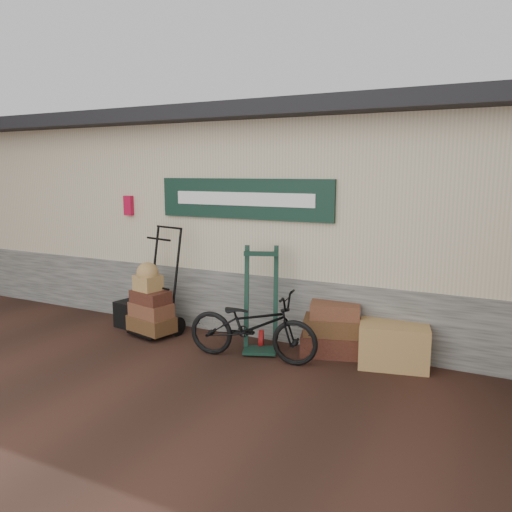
{
  "coord_description": "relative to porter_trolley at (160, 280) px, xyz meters",
  "views": [
    {
      "loc": [
        2.9,
        -5.06,
        2.33
      ],
      "look_at": [
        -0.07,
        0.9,
        1.19
      ],
      "focal_mm": 35.0,
      "sensor_mm": 36.0,
      "label": 1
    }
  ],
  "objects": [
    {
      "name": "ground",
      "position": [
        1.45,
        -0.57,
        -0.79
      ],
      "size": [
        80.0,
        80.0,
        0.0
      ],
      "primitive_type": "plane",
      "color": "black",
      "rests_on": "ground"
    },
    {
      "name": "wicker_hamper",
      "position": [
        3.27,
        0.23,
        -0.52
      ],
      "size": [
        0.9,
        0.68,
        0.52
      ],
      "primitive_type": "cube",
      "rotation": [
        0.0,
        0.0,
        0.21
      ],
      "color": "olive",
      "rests_on": "ground"
    },
    {
      "name": "porter_trolley",
      "position": [
        0.0,
        0.0,
        0.0
      ],
      "size": [
        0.9,
        0.75,
        1.57
      ],
      "primitive_type": null,
      "rotation": [
        0.0,
        0.0,
        -0.23
      ],
      "color": "black",
      "rests_on": "ground"
    },
    {
      "name": "black_trunk",
      "position": [
        -0.59,
        0.02,
        -0.59
      ],
      "size": [
        0.44,
        0.39,
        0.39
      ],
      "primitive_type": "cube",
      "rotation": [
        0.0,
        0.0,
        -0.16
      ],
      "color": "black",
      "rests_on": "ground"
    },
    {
      "name": "suitcase_stack",
      "position": [
        2.49,
        0.28,
        -0.44
      ],
      "size": [
        0.88,
        0.68,
        0.68
      ],
      "primitive_type": null,
      "rotation": [
        0.0,
        0.0,
        0.27
      ],
      "color": "#391A12",
      "rests_on": "ground"
    },
    {
      "name": "green_barrow",
      "position": [
        1.61,
        -0.01,
        -0.1
      ],
      "size": [
        0.61,
        0.57,
        1.37
      ],
      "primitive_type": null,
      "rotation": [
        0.0,
        0.0,
        0.37
      ],
      "color": "black",
      "rests_on": "ground"
    },
    {
      "name": "station_building",
      "position": [
        1.44,
        2.17,
        0.83
      ],
      "size": [
        14.4,
        4.1,
        3.2
      ],
      "color": "#4C4C47",
      "rests_on": "ground"
    },
    {
      "name": "bicycle",
      "position": [
        1.66,
        -0.34,
        -0.3
      ],
      "size": [
        0.78,
        1.73,
        0.97
      ],
      "primitive_type": "imported",
      "rotation": [
        0.0,
        0.0,
        1.69
      ],
      "color": "black",
      "rests_on": "ground"
    }
  ]
}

